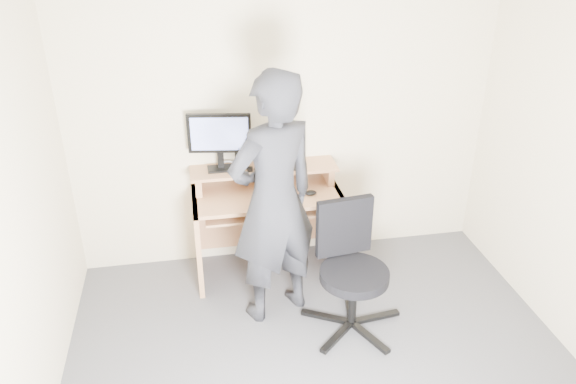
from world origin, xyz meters
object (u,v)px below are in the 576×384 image
object	(u,v)px
desk	(266,210)
monitor	(219,137)
person	(274,201)
office_chair	(351,264)

from	to	relation	value
desk	monitor	bearing A→B (deg)	165.96
person	monitor	bearing A→B (deg)	-88.60
desk	monitor	world-z (taller)	monitor
desk	monitor	xyz separation A→B (m)	(-0.35, 0.09, 0.65)
monitor	person	size ratio (longest dim) A/B	0.26
office_chair	person	world-z (taller)	person
office_chair	person	distance (m)	0.72
desk	person	distance (m)	0.73
desk	monitor	size ratio (longest dim) A/B	2.40
monitor	office_chair	xyz separation A→B (m)	(0.84, -0.93, -0.68)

